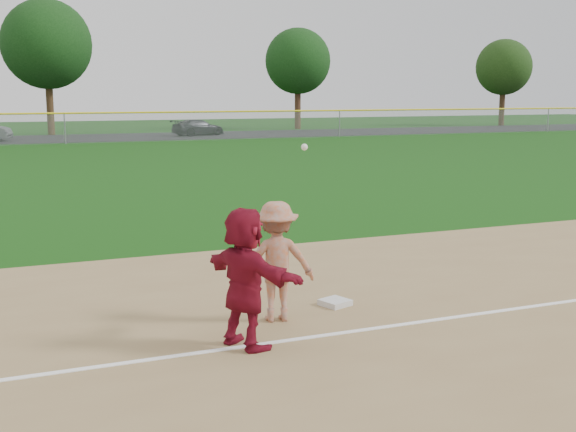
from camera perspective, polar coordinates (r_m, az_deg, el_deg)
name	(u,v)px	position (r m, az deg, el deg)	size (l,w,h in m)	color
ground	(326,317)	(10.91, 3.02, -7.99)	(160.00, 160.00, 0.00)	#11410C
foul_line	(350,332)	(10.22, 4.96, -9.10)	(60.00, 0.10, 0.01)	white
parking_asphalt	(58,139)	(55.67, -17.74, 5.85)	(120.00, 10.00, 0.01)	black
first_base	(335,302)	(11.42, 3.74, -6.83)	(0.40, 0.40, 0.09)	silver
base_runner	(245,278)	(9.39, -3.42, -4.89)	(1.73, 0.55, 1.86)	maroon
car_right	(198,127)	(57.47, -7.11, 6.96)	(1.74, 4.29, 1.24)	black
first_base_play	(276,261)	(10.49, -0.94, -3.59)	(1.24, 0.86, 2.57)	gray
outfield_fence	(64,114)	(49.61, -17.28, 7.72)	(110.00, 0.12, 110.00)	#999EA0
tree_2	(47,44)	(61.17, -18.53, 12.74)	(7.00, 7.00, 10.58)	#3B2815
tree_3	(298,61)	(67.64, 0.78, 12.13)	(6.00, 6.00, 9.19)	#3D2416
tree_4	(504,67)	(77.63, 16.69, 11.18)	(5.60, 5.60, 8.67)	#342213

